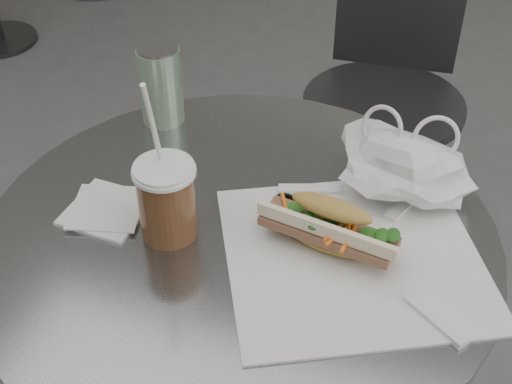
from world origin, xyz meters
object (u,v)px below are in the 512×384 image
(cafe_table, at_px, (241,350))
(banh_mi, at_px, (329,226))
(iced_coffee, at_px, (167,199))
(chair_far, at_px, (380,139))
(sunglasses, at_px, (304,211))
(drink_can, at_px, (161,85))

(cafe_table, bearing_deg, banh_mi, 4.89)
(cafe_table, height_order, iced_coffee, iced_coffee)
(cafe_table, relative_size, iced_coffee, 2.94)
(chair_far, relative_size, iced_coffee, 2.98)
(chair_far, distance_m, iced_coffee, 1.02)
(banh_mi, relative_size, iced_coffee, 0.96)
(banh_mi, distance_m, iced_coffee, 0.23)
(chair_far, relative_size, banh_mi, 3.10)
(cafe_table, bearing_deg, chair_far, 85.78)
(chair_far, height_order, sunglasses, sunglasses)
(iced_coffee, relative_size, sunglasses, 2.54)
(sunglasses, height_order, drink_can, drink_can)
(chair_far, height_order, banh_mi, banh_mi)
(drink_can, bearing_deg, banh_mi, -31.26)
(iced_coffee, bearing_deg, banh_mi, 11.57)
(sunglasses, bearing_deg, drink_can, 144.27)
(sunglasses, bearing_deg, iced_coffee, -159.00)
(iced_coffee, bearing_deg, sunglasses, 27.50)
(cafe_table, relative_size, chair_far, 0.99)
(banh_mi, height_order, iced_coffee, iced_coffee)
(cafe_table, distance_m, drink_can, 0.48)
(drink_can, bearing_deg, iced_coffee, -62.69)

